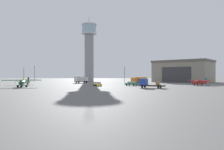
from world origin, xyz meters
The scene contains 14 objects.
ground_plane centered at (0.00, 0.00, 0.00)m, with size 400.00×400.00×0.00m, color #60605E.
control_tower centered at (-10.24, 58.01, 19.04)m, with size 8.64×8.64×36.50m.
hangar centered at (38.87, 45.29, 5.54)m, with size 32.54×31.56×11.03m.
airplane_green centered at (-24.78, -1.66, 1.48)m, with size 10.70×8.39×3.17m.
airplane_silver centered at (-30.13, 14.63, 1.31)m, with size 7.75×7.57×2.80m.
airplane_red centered at (31.54, 7.91, 1.25)m, with size 7.02×8.87×2.67m.
truck_flatbed_blue centered at (11.19, -6.52, 1.25)m, with size 7.22×5.51×2.56m.
truck_box_orange centered at (12.18, 17.17, 1.60)m, with size 6.18×4.78×2.79m.
truck_box_white centered at (-11.93, 33.73, 1.71)m, with size 6.28×5.46×3.08m.
car_green centered at (8.22, 7.28, 0.74)m, with size 4.46×4.01×1.37m.
car_yellow centered at (-3.09, 4.93, 0.74)m, with size 3.08×4.52×1.37m.
light_post_west centered at (8.73, 43.54, 5.08)m, with size 0.44×0.44×8.50m.
light_post_east centered at (-41.06, 42.66, 4.58)m, with size 0.44×0.44×7.56m.
light_post_north centered at (-38.53, 50.96, 5.22)m, with size 0.44×0.44×8.78m.
Camera 1 is at (0.15, -66.34, 3.48)m, focal length 35.26 mm.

